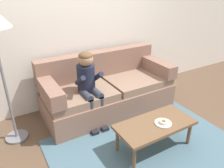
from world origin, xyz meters
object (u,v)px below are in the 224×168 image
Objects in this scene: person_child at (88,82)px; donut at (163,121)px; toy_controller at (167,117)px; couch at (107,90)px; coffee_table at (155,126)px.

person_child is 9.18× the size of donut.
toy_controller is (0.55, 0.47, -0.39)m from donut.
person_child reaches higher than toy_controller.
couch is 1.22m from donut.
toy_controller is at bearing 40.36° from donut.
person_child is 4.87× the size of toy_controller.
person_child is (-0.42, -0.20, 0.33)m from couch.
couch reaches higher than coffee_table.
donut is (0.53, -1.01, -0.26)m from person_child.
donut is 0.53× the size of toy_controller.
toy_controller is at bearing 33.34° from coffee_table.
donut reaches higher than coffee_table.
couch is 17.50× the size of donut.
toy_controller is at bearing -26.43° from person_child.
coffee_table is at bearing -64.38° from person_child.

